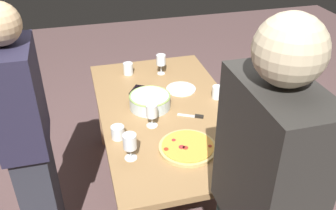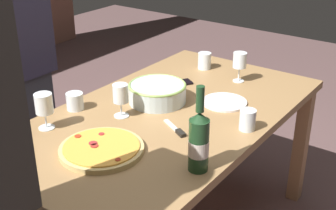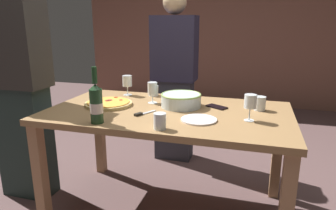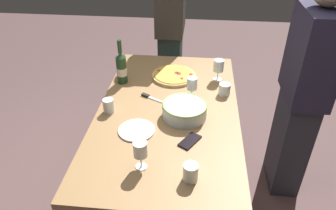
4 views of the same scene
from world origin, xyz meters
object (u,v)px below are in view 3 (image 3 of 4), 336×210
(wine_glass_by_bottle, at_px, (127,81))
(cup_amber, at_px, (260,103))
(wine_bottle, at_px, (96,103))
(cup_spare, at_px, (160,121))
(serving_bowl, at_px, (181,100))
(person_guest_left, at_px, (174,78))
(cup_ceramic, at_px, (153,91))
(person_host, at_px, (18,83))
(pizza_knife, at_px, (142,114))
(dining_table, at_px, (168,123))
(side_plate, at_px, (199,120))
(wine_glass_far_left, at_px, (152,89))
(pizza, at_px, (109,103))
(wine_glass_near_pizza, at_px, (250,102))
(cell_phone, at_px, (217,107))

(wine_glass_by_bottle, bearing_deg, cup_amber, -8.86)
(wine_bottle, distance_m, cup_spare, 0.39)
(serving_bowl, bearing_deg, person_guest_left, 108.33)
(wine_bottle, height_order, cup_spare, wine_bottle)
(cup_ceramic, bearing_deg, wine_glass_by_bottle, -168.87)
(wine_glass_by_bottle, xyz_separation_m, cup_amber, (1.02, -0.16, -0.06))
(person_host, bearing_deg, pizza_knife, -7.61)
(dining_table, distance_m, wine_bottle, 0.53)
(dining_table, xyz_separation_m, side_plate, (0.24, -0.16, 0.10))
(person_guest_left, bearing_deg, cup_amber, 35.36)
(person_host, bearing_deg, wine_glass_by_bottle, 26.99)
(wine_glass_far_left, bearing_deg, pizza, -153.30)
(cup_amber, relative_size, person_guest_left, 0.06)
(cup_amber, relative_size, side_plate, 0.43)
(wine_glass_far_left, relative_size, person_host, 0.09)
(pizza, height_order, pizza_knife, pizza)
(pizza, distance_m, cup_amber, 1.04)
(pizza_knife, bearing_deg, serving_bowl, 52.55)
(wine_glass_near_pizza, relative_size, cell_phone, 1.11)
(cell_phone, bearing_deg, cup_ceramic, -80.33)
(wine_glass_near_pizza, bearing_deg, wine_glass_by_bottle, 156.86)
(wine_glass_by_bottle, xyz_separation_m, pizza_knife, (0.30, -0.47, -0.11))
(serving_bowl, distance_m, person_guest_left, 0.81)
(wine_glass_near_pizza, xyz_separation_m, wine_glass_by_bottle, (-0.96, 0.41, -0.00))
(cup_ceramic, relative_size, side_plate, 0.37)
(wine_glass_near_pizza, distance_m, side_plate, 0.32)
(wine_bottle, relative_size, side_plate, 1.52)
(dining_table, distance_m, wine_glass_by_bottle, 0.58)
(wine_glass_far_left, bearing_deg, cup_ceramic, 107.48)
(wine_glass_near_pizza, bearing_deg, pizza, 174.86)
(cell_phone, height_order, pizza_knife, pizza_knife)
(dining_table, bearing_deg, pizza, 179.50)
(dining_table, xyz_separation_m, cup_spare, (0.06, -0.37, 0.14))
(cup_amber, xyz_separation_m, pizza_knife, (-0.71, -0.31, -0.04))
(cup_amber, distance_m, person_host, 1.72)
(wine_glass_far_left, relative_size, cup_spare, 1.70)
(wine_bottle, bearing_deg, dining_table, 48.91)
(dining_table, relative_size, pizza, 4.83)
(serving_bowl, relative_size, wine_glass_by_bottle, 1.75)
(side_plate, xyz_separation_m, pizza_knife, (-0.37, 0.02, 0.00))
(cup_amber, xyz_separation_m, person_host, (-1.70, -0.26, 0.09))
(person_guest_left, bearing_deg, pizza_knife, -8.80)
(person_host, bearing_deg, person_guest_left, 41.86)
(wine_glass_far_left, bearing_deg, cell_phone, 1.17)
(wine_bottle, xyz_separation_m, side_plate, (0.56, 0.21, -0.11))
(serving_bowl, xyz_separation_m, cup_ceramic, (-0.29, 0.26, -0.01))
(side_plate, distance_m, person_host, 1.36)
(cup_spare, relative_size, person_guest_left, 0.06)
(pizza, height_order, wine_glass_by_bottle, wine_glass_by_bottle)
(side_plate, bearing_deg, wine_glass_far_left, 142.30)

